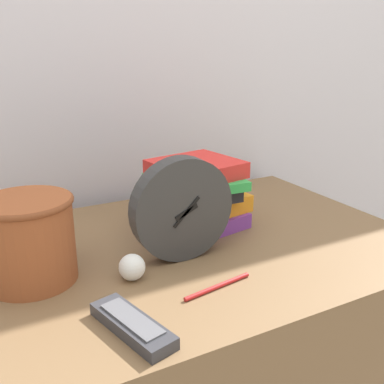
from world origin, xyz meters
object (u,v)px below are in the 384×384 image
(basket, at_px, (29,237))
(crumpled_paper_ball, at_px, (132,267))
(book_stack, at_px, (197,195))
(tv_remote, at_px, (132,325))
(pen, at_px, (218,286))
(desk_clock, at_px, (182,209))

(basket, relative_size, crumpled_paper_ball, 3.44)
(book_stack, distance_m, basket, 0.39)
(book_stack, bearing_deg, tv_remote, -132.33)
(book_stack, xyz_separation_m, pen, (-0.10, -0.26, -0.08))
(desk_clock, xyz_separation_m, pen, (-0.00, -0.14, -0.10))
(desk_clock, distance_m, tv_remote, 0.27)
(crumpled_paper_ball, bearing_deg, book_stack, 35.64)
(book_stack, xyz_separation_m, basket, (-0.38, -0.08, 0.00))
(book_stack, relative_size, tv_remote, 1.48)
(tv_remote, bearing_deg, basket, 114.07)
(basket, xyz_separation_m, pen, (0.28, -0.19, -0.08))
(pen, bearing_deg, book_stack, 68.69)
(desk_clock, bearing_deg, crumpled_paper_ball, -163.71)
(crumpled_paper_ball, bearing_deg, desk_clock, 16.29)
(book_stack, height_order, tv_remote, book_stack)
(basket, bearing_deg, crumpled_paper_ball, -27.66)
(basket, distance_m, pen, 0.35)
(basket, relative_size, tv_remote, 0.99)
(desk_clock, relative_size, pen, 1.45)
(desk_clock, distance_m, crumpled_paper_ball, 0.15)
(tv_remote, relative_size, pen, 1.18)
(desk_clock, height_order, book_stack, desk_clock)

